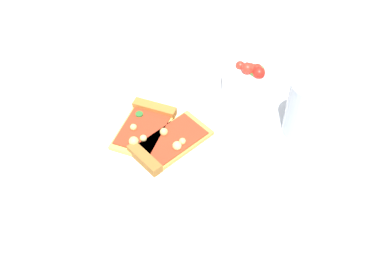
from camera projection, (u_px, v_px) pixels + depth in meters
ground_plane at (180, 129)px, 0.94m from camera, size 2.40×2.40×0.00m
plate at (164, 140)px, 0.91m from camera, size 0.24×0.24×0.01m
pizza_slice_near at (167, 145)px, 0.89m from camera, size 0.16×0.15×0.02m
pizza_slice_far at (145, 126)px, 0.92m from camera, size 0.13×0.15×0.02m
salad_bowl at (247, 79)px, 0.98m from camera, size 0.10×0.10×0.08m
soda_glass at (305, 110)px, 0.90m from camera, size 0.07×0.07×0.12m
paper_napkin at (35, 200)px, 0.83m from camera, size 0.14×0.15×0.00m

